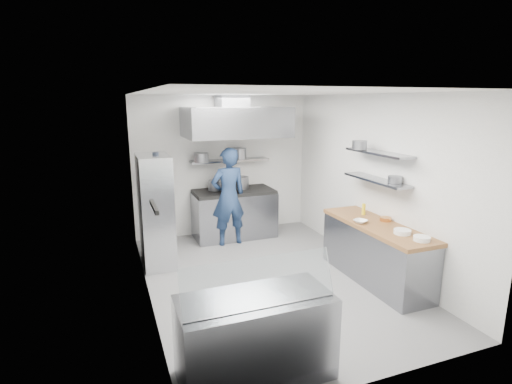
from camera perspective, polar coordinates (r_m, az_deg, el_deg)
name	(u,v)px	position (r m, az deg, el deg)	size (l,w,h in m)	color
floor	(270,279)	(6.32, 1.98, -12.27)	(5.00, 5.00, 0.00)	slate
ceiling	(271,93)	(5.72, 2.20, 14.01)	(5.00, 5.00, 0.00)	silver
wall_back	(223,165)	(8.18, -4.75, 3.81)	(3.60, 0.02, 2.80)	white
wall_front	(379,248)	(3.78, 17.11, -7.63)	(3.60, 0.02, 2.80)	white
wall_left	(144,201)	(5.44, -15.66, -1.29)	(5.00, 0.02, 2.80)	white
wall_right	(372,182)	(6.76, 16.29, 1.39)	(5.00, 0.02, 2.80)	white
gas_range	(234,215)	(8.05, -3.14, -3.26)	(1.60, 0.80, 0.90)	gray
cooktop	(234,191)	(7.93, -3.19, 0.07)	(1.57, 0.78, 0.06)	black
stock_pot_left	(216,185)	(7.93, -5.79, 1.00)	(0.30, 0.30, 0.20)	slate
stock_pot_mid	(241,183)	(8.02, -2.18, 1.33)	(0.32, 0.32, 0.24)	slate
over_range_shelf	(230,160)	(8.04, -3.76, 4.53)	(1.60, 0.30, 0.04)	gray
shelf_pot_a	(201,158)	(7.70, -7.82, 4.89)	(0.28, 0.28, 0.18)	slate
shelf_pot_b	(239,154)	(8.07, -2.49, 5.50)	(0.31, 0.31, 0.22)	slate
extractor_hood	(236,122)	(7.57, -2.91, 9.95)	(1.90, 1.15, 0.55)	gray
hood_duct	(232,101)	(7.78, -3.47, 12.83)	(0.55, 0.55, 0.24)	slate
red_firebox	(161,169)	(7.87, -13.41, 3.28)	(0.22, 0.10, 0.26)	#B60E1E
chef	(229,197)	(7.51, -3.95, -0.68)	(0.68, 0.44, 1.86)	navy
wire_rack	(156,211)	(6.76, -14.15, -2.61)	(0.50, 0.90, 1.85)	silver
rack_bin_a	(159,223)	(6.50, -13.75, -4.37)	(0.17, 0.21, 0.19)	white
rack_bin_b	(153,186)	(6.84, -14.49, 0.77)	(0.13, 0.17, 0.15)	yellow
rack_jar	(156,158)	(6.59, -14.13, 4.76)	(0.10, 0.10, 0.18)	black
knife_strip	(154,207)	(4.54, -14.36, -2.06)	(0.04, 0.55, 0.05)	black
prep_counter_base	(375,254)	(6.38, 16.66, -8.49)	(0.62, 2.00, 0.84)	gray
prep_counter_top	(377,226)	(6.24, 16.93, -4.63)	(0.65, 2.04, 0.06)	brown
plate_stack_a	(422,239)	(5.68, 22.61, -6.16)	(0.21, 0.21, 0.06)	white
plate_stack_b	(402,232)	(5.87, 20.18, -5.35)	(0.23, 0.23, 0.06)	white
copper_pan	(386,219)	(6.40, 18.02, -3.70)	(0.17, 0.17, 0.06)	#CC7F39
squeeze_bottle	(364,209)	(6.64, 15.13, -2.39)	(0.06, 0.06, 0.18)	yellow
mixing_bowl	(360,221)	(6.20, 14.70, -4.08)	(0.19, 0.19, 0.05)	white
wall_shelf_lower	(376,180)	(6.41, 16.81, 1.66)	(0.30, 1.30, 0.04)	gray
wall_shelf_upper	(378,153)	(6.35, 17.05, 5.38)	(0.30, 1.30, 0.04)	gray
shelf_pot_c	(395,179)	(6.15, 19.24, 1.70)	(0.20, 0.20, 0.10)	slate
shelf_pot_d	(360,145)	(6.52, 14.58, 6.52)	(0.23, 0.23, 0.14)	slate
display_case	(255,337)	(4.16, -0.13, -20.05)	(1.50, 0.70, 0.85)	gray
display_glass	(260,282)	(3.75, 0.53, -12.70)	(1.47, 0.02, 0.45)	silver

